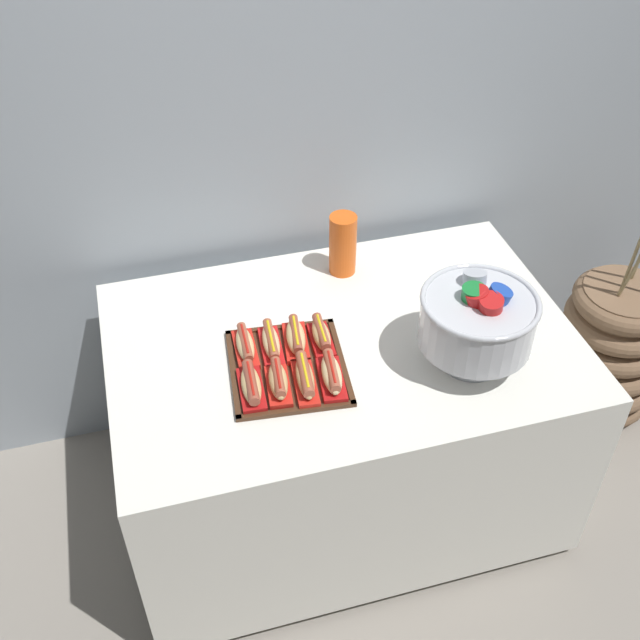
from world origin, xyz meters
TOP-DOWN VIEW (x-y plane):
  - ground_plane at (0.00, 0.00)m, footprint 10.00×10.00m
  - back_wall at (0.00, 0.58)m, footprint 6.00×0.10m
  - buffet_table at (0.00, 0.00)m, footprint 1.40×0.93m
  - floor_vase at (1.15, 0.18)m, footprint 0.45×0.45m
  - serving_tray at (-0.19, -0.08)m, footprint 0.36×0.39m
  - hot_dog_0 at (-0.31, -0.15)m, footprint 0.08×0.17m
  - hot_dog_1 at (-0.23, -0.16)m, footprint 0.08×0.16m
  - hot_dog_2 at (-0.16, -0.17)m, footprint 0.08×0.19m
  - hot_dog_3 at (-0.08, -0.18)m, footprint 0.09×0.18m
  - hot_dog_4 at (-0.29, 0.01)m, footprint 0.07×0.17m
  - hot_dog_5 at (-0.22, 0.00)m, footprint 0.07×0.17m
  - hot_dog_6 at (-0.14, -0.00)m, footprint 0.09×0.18m
  - hot_dog_7 at (-0.07, -0.01)m, footprint 0.07×0.16m
  - punch_bowl at (0.33, -0.19)m, footprint 0.33×0.33m
  - cup_stack at (0.10, 0.32)m, footprint 0.09×0.09m

SIDE VIEW (x-z plane):
  - ground_plane at x=0.00m, z-range 0.00..0.00m
  - floor_vase at x=1.15m, z-range -0.28..0.82m
  - buffet_table at x=0.00m, z-range 0.02..0.78m
  - serving_tray at x=-0.19m, z-range 0.76..0.77m
  - hot_dog_4 at x=-0.29m, z-range 0.76..0.82m
  - hot_dog_0 at x=-0.31m, z-range 0.76..0.82m
  - hot_dog_5 at x=-0.22m, z-range 0.76..0.82m
  - hot_dog_6 at x=-0.14m, z-range 0.76..0.82m
  - hot_dog_7 at x=-0.07m, z-range 0.76..0.83m
  - hot_dog_1 at x=-0.23m, z-range 0.76..0.83m
  - hot_dog_3 at x=-0.08m, z-range 0.76..0.83m
  - hot_dog_2 at x=-0.16m, z-range 0.76..0.83m
  - cup_stack at x=0.10m, z-range 0.76..0.97m
  - punch_bowl at x=0.33m, z-range 0.78..1.05m
  - back_wall at x=0.00m, z-range 0.00..2.60m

